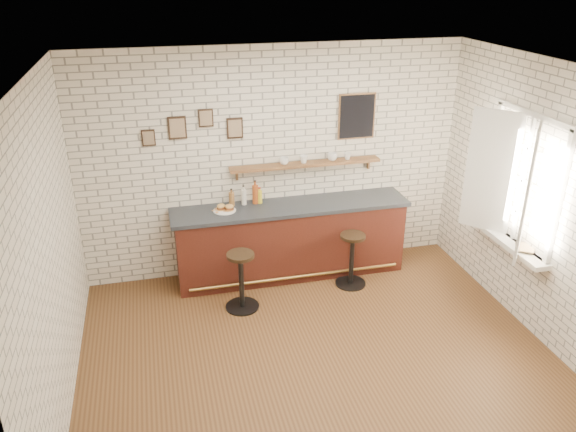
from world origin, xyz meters
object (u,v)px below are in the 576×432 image
bitters_bottle_white (244,197)px  bar_stool_left (241,279)px  bar_stool_right (352,258)px  book_upper (519,246)px  condiment_bottle_yellow (260,196)px  book_lower (518,247)px  shelf_cup_b (304,159)px  shelf_cup_c (332,157)px  bar_counter (291,240)px  shelf_cup_d (347,156)px  ciabatta_sandwich (225,207)px  shelf_cup_a (284,161)px  sandwich_plate (225,210)px  bitters_bottle_brown (232,199)px  bitters_bottle_amber (255,194)px

bitters_bottle_white → bar_stool_left: bitters_bottle_white is taller
bar_stool_right → book_upper: bearing=-37.5°
condiment_bottle_yellow → book_lower: 3.17m
shelf_cup_b → shelf_cup_c: 0.39m
shelf_cup_b → book_upper: 2.79m
bar_counter → shelf_cup_d: bearing=13.7°
shelf_cup_b → shelf_cup_d: shelf_cup_b is taller
shelf_cup_b → book_upper: size_ratio=0.47×
bar_counter → condiment_bottle_yellow: condiment_bottle_yellow is taller
book_upper → bar_stool_right: bearing=-176.3°
bitters_bottle_white → condiment_bottle_yellow: 0.21m
bar_counter → ciabatta_sandwich: 1.01m
shelf_cup_a → shelf_cup_b: bearing=-10.5°
sandwich_plate → shelf_cup_b: 1.22m
bitters_bottle_brown → bar_stool_left: size_ratio=0.31×
book_lower → bar_stool_right: bearing=159.7°
shelf_cup_c → book_lower: bearing=-116.7°
shelf_cup_d → book_lower: 2.39m
sandwich_plate → bitters_bottle_white: bearing=28.5°
sandwich_plate → condiment_bottle_yellow: 0.51m
bitters_bottle_brown → book_lower: size_ratio=1.09×
shelf_cup_b → book_upper: (2.01, -1.84, -0.59)m
ciabatta_sandwich → shelf_cup_b: (1.07, 0.18, 0.49)m
condiment_bottle_yellow → shelf_cup_a: (0.34, 0.03, 0.45)m
ciabatta_sandwich → bitters_bottle_brown: bearing=54.4°
bitters_bottle_brown → book_lower: bearing=-31.2°
shelf_cup_a → shelf_cup_b: shelf_cup_b is taller
bitters_bottle_brown → ciabatta_sandwich: bearing=-125.6°
bitters_bottle_brown → bitters_bottle_amber: (0.31, 0.00, 0.04)m
shelf_cup_c → sandwich_plate: bearing=118.8°
shelf_cup_a → bitters_bottle_amber: bearing=174.0°
bitters_bottle_brown → bar_stool_right: bitters_bottle_brown is taller
bar_stool_right → book_lower: 2.01m
ciabatta_sandwich → shelf_cup_d: size_ratio=2.61×
shelf_cup_c → bitters_bottle_brown: bearing=113.1°
ciabatta_sandwich → shelf_cup_c: (1.46, 0.18, 0.49)m
bitters_bottle_white → shelf_cup_a: (0.54, 0.03, 0.43)m
bar_stool_right → bitters_bottle_brown: bearing=156.2°
bar_counter → bitters_bottle_white: bitters_bottle_white is taller
ciabatta_sandwich → condiment_bottle_yellow: 0.50m
shelf_cup_d → bitters_bottle_white: bearing=176.3°
shelf_cup_a → shelf_cup_b: size_ratio=1.13×
condiment_bottle_yellow → shelf_cup_a: shelf_cup_a is taller
bitters_bottle_brown → condiment_bottle_yellow: bearing=0.0°
bar_counter → bitters_bottle_amber: 0.79m
bar_stool_left → book_lower: bearing=-17.8°
bar_stool_left → shelf_cup_d: size_ratio=7.93×
bitters_bottle_brown → shelf_cup_b: shelf_cup_b is taller
bitters_bottle_amber → shelf_cup_c: bearing=1.7°
bitters_bottle_amber → shelf_cup_c: (1.04, 0.03, 0.41)m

